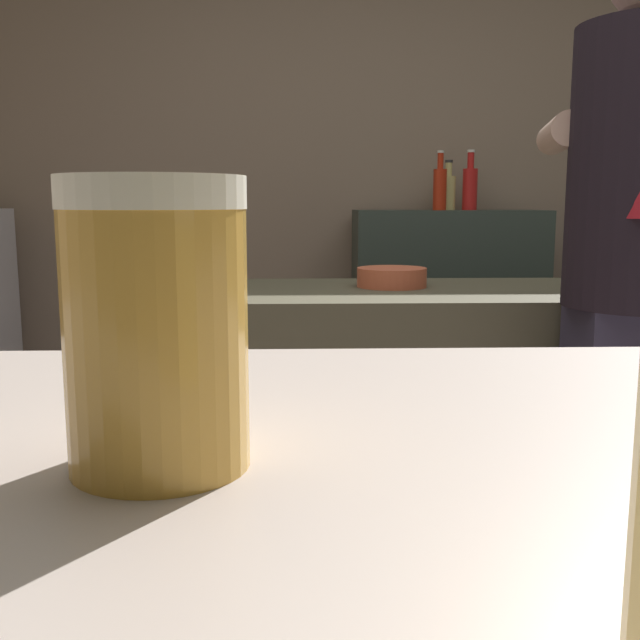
{
  "coord_description": "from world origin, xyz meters",
  "views": [
    {
      "loc": [
        -0.46,
        -1.39,
        1.16
      ],
      "look_at": [
        -0.44,
        -0.75,
        1.05
      ],
      "focal_mm": 41.21,
      "sensor_mm": 36.0,
      "label": 1
    }
  ],
  "objects": [
    {
      "name": "wall_back",
      "position": [
        0.0,
        2.2,
        1.35
      ],
      "size": [
        5.2,
        0.1,
        2.7
      ],
      "primitive_type": "cube",
      "color": "gray",
      "rests_on": "ground"
    },
    {
      "name": "prep_counter",
      "position": [
        0.35,
        0.68,
        0.46
      ],
      "size": [
        2.1,
        0.6,
        0.91
      ],
      "primitive_type": "cube",
      "color": "#4B4734",
      "rests_on": "ground"
    },
    {
      "name": "back_shelf",
      "position": [
        0.23,
        1.92,
        0.56
      ],
      "size": [
        0.85,
        0.36,
        1.12
      ],
      "primitive_type": "cube",
      "color": "#333E37",
      "rests_on": "ground"
    },
    {
      "name": "mixing_bowl",
      "position": [
        -0.18,
        0.73,
        0.94
      ],
      "size": [
        0.2,
        0.2,
        0.06
      ],
      "primitive_type": "cylinder",
      "color": "#C95A3B",
      "rests_on": "prep_counter"
    },
    {
      "name": "pint_glass_near",
      "position": [
        -0.52,
        -1.06,
        1.1
      ],
      "size": [
        0.08,
        0.08,
        0.13
      ],
      "color": "gold",
      "rests_on": "bar_counter"
    },
    {
      "name": "bottle_olive_oil",
      "position": [
        0.33,
        1.97,
        1.23
      ],
      "size": [
        0.07,
        0.07,
        0.27
      ],
      "color": "red",
      "rests_on": "back_shelf"
    },
    {
      "name": "bottle_vinegar",
      "position": [
        0.18,
        1.9,
        1.22
      ],
      "size": [
        0.06,
        0.06,
        0.26
      ],
      "color": "red",
      "rests_on": "back_shelf"
    },
    {
      "name": "bottle_hot_sauce",
      "position": [
        0.24,
        1.99,
        1.21
      ],
      "size": [
        0.07,
        0.07,
        0.22
      ],
      "color": "#D6CD79",
      "rests_on": "back_shelf"
    }
  ]
}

